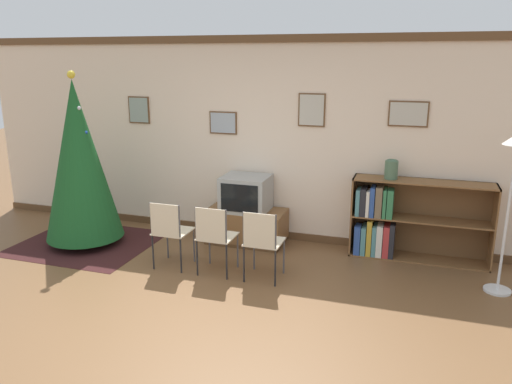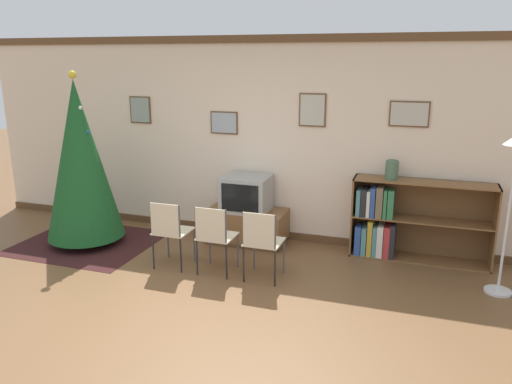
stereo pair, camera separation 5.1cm
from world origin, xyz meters
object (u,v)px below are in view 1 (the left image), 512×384
Objects in this scene: folding_chair_center at (214,235)px; bookshelf at (395,221)px; folding_chair_left at (170,230)px; folding_chair_right at (262,241)px; vase at (391,169)px; christmas_tree at (79,161)px; television at (246,193)px; tv_console at (246,226)px.

folding_chair_center is 2.26m from bookshelf.
folding_chair_left is 1.13m from folding_chair_right.
folding_chair_left is 2.75m from vase.
christmas_tree is 3.94m from vase.
television is 1.25m from folding_chair_right.
christmas_tree reaches higher than folding_chair_right.
vase is at bearing 26.50° from folding_chair_left.
folding_chair_left is at bearing -154.30° from bookshelf.
folding_chair_left is 0.57m from folding_chair_center.
christmas_tree is at bearing -168.00° from vase.
folding_chair_right is at bearing -62.60° from television.
tv_console is (2.02, 0.72, -0.90)m from christmas_tree.
tv_console is at bearing -176.88° from vase.
television reaches higher than folding_chair_right.
television is 2.57× the size of vase.
christmas_tree is at bearing -168.23° from bookshelf.
vase is (2.39, 1.19, 0.64)m from folding_chair_left.
folding_chair_left is at bearing -14.41° from christmas_tree.
folding_chair_right reaches higher than tv_console.
television is 0.74× the size of folding_chair_right.
folding_chair_left is at bearing 180.00° from folding_chair_right.
vase is (1.83, 0.10, 0.89)m from tv_console.
television reaches higher than folding_chair_left.
christmas_tree reaches higher than television.
vase is (1.26, 1.19, 0.64)m from folding_chair_right.
tv_console is 0.46m from television.
tv_console is at bearing 62.66° from folding_chair_left.
christmas_tree is 2.33m from tv_console.
television is at bearing 117.40° from folding_chair_right.
vase reaches higher than folding_chair_right.
television is at bearing -90.00° from tv_console.
television is at bearing 19.49° from christmas_tree.
bookshelf reaches higher than tv_console.
folding_chair_right is at bearing 0.00° from folding_chair_left.
bookshelf reaches higher than folding_chair_center.
vase is (3.85, 0.82, -0.01)m from christmas_tree.
christmas_tree reaches higher than folding_chair_center.
folding_chair_right is 0.50× the size of bookshelf.
television is 0.37× the size of bookshelf.
folding_chair_left is 3.46× the size of vase.
vase reaches higher than bookshelf.
folding_chair_right is (0.57, -1.09, 0.25)m from tv_console.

